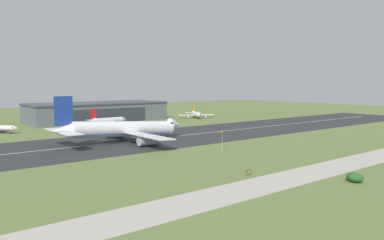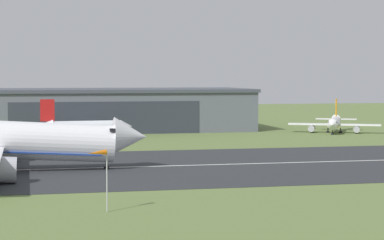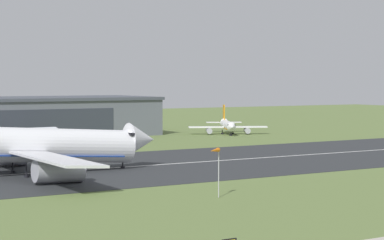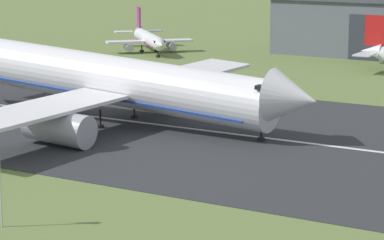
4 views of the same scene
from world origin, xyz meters
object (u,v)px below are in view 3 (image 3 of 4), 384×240
object	(u,v)px
airplane_landing	(15,146)
airplane_parked_centre	(228,126)
windsock_pole	(215,154)
airplane_parked_east	(24,134)

from	to	relation	value
airplane_landing	airplane_parked_centre	world-z (taller)	airplane_landing
windsock_pole	airplane_landing	bearing A→B (deg)	111.86
airplane_landing	airplane_parked_east	xyz separation A→B (m)	(21.92, 59.15, -2.37)
airplane_parked_east	windsock_pole	bearing A→B (deg)	-93.67
airplane_landing	airplane_parked_east	world-z (taller)	airplane_landing
airplane_parked_centre	windsock_pole	world-z (taller)	airplane_parked_centre
airplane_parked_centre	windsock_pole	distance (m)	126.08
airplane_landing	airplane_parked_centre	size ratio (longest dim) A/B	2.50
airplane_landing	windsock_pole	bearing A→B (deg)	-68.14
airplane_parked_centre	airplane_parked_east	world-z (taller)	airplane_parked_east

